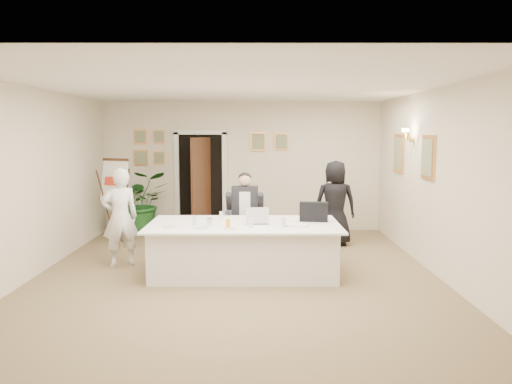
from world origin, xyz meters
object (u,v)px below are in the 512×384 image
object	(u,v)px
steel_jug	(209,222)
standing_woman	(335,203)
conference_table	(244,248)
flip_chart	(118,205)
laptop	(257,214)
oj_glass	(228,224)
seated_man	(245,213)
paper_stack	(298,225)
potted_palm	(141,202)
standing_man	(120,217)
laptop_bag	(314,212)

from	to	relation	value
steel_jug	standing_woman	bearing A→B (deg)	44.17
conference_table	flip_chart	bearing A→B (deg)	139.24
conference_table	laptop	size ratio (longest dim) A/B	7.99
oj_glass	seated_man	bearing A→B (deg)	82.44
flip_chart	steel_jug	world-z (taller)	flip_chart
laptop	steel_jug	bearing A→B (deg)	-165.55
standing_woman	steel_jug	bearing A→B (deg)	43.01
conference_table	paper_stack	distance (m)	0.91
potted_palm	paper_stack	xyz separation A→B (m)	(3.06, -3.33, 0.12)
standing_man	potted_palm	distance (m)	2.67
flip_chart	potted_palm	bearing A→B (deg)	77.55
seated_man	potted_palm	xyz separation A→B (m)	(-2.26, 1.92, -0.06)
flip_chart	laptop	world-z (taller)	flip_chart
laptop_bag	conference_table	bearing A→B (deg)	-163.70
flip_chart	steel_jug	bearing A→B (deg)	-49.38
potted_palm	laptop_bag	xyz separation A→B (m)	(3.34, -2.94, 0.25)
potted_palm	paper_stack	distance (m)	4.53
standing_woman	paper_stack	bearing A→B (deg)	66.54
conference_table	laptop	xyz separation A→B (m)	(0.20, 0.03, 0.52)
standing_woman	laptop	world-z (taller)	standing_woman
conference_table	potted_palm	world-z (taller)	potted_palm
standing_woman	potted_palm	distance (m)	4.12
conference_table	steel_jug	distance (m)	0.69
standing_man	steel_jug	size ratio (longest dim) A/B	14.37
oj_glass	paper_stack	bearing A→B (deg)	8.97
standing_man	paper_stack	distance (m)	2.86
flip_chart	laptop	distance (m)	3.42
laptop	standing_man	bearing A→B (deg)	167.79
standing_man	oj_glass	bearing A→B (deg)	126.46
seated_man	conference_table	bearing A→B (deg)	-104.39
potted_palm	paper_stack	size ratio (longest dim) A/B	4.37
paper_stack	conference_table	bearing A→B (deg)	164.32
laptop	steel_jug	distance (m)	0.74
steel_jug	laptop	bearing A→B (deg)	15.57
conference_table	standing_woman	bearing A→B (deg)	49.30
flip_chart	potted_palm	xyz separation A→B (m)	(0.21, 0.97, -0.08)
flip_chart	potted_palm	size ratio (longest dim) A/B	1.20
seated_man	laptop	distance (m)	1.19
flip_chart	standing_woman	distance (m)	4.18
potted_palm	steel_jug	bearing A→B (deg)	-61.69
paper_stack	laptop	bearing A→B (deg)	156.84
standing_woman	steel_jug	world-z (taller)	standing_woman
potted_palm	standing_woman	bearing A→B (deg)	-16.25
standing_woman	seated_man	bearing A→B (deg)	23.23
paper_stack	standing_woman	bearing A→B (deg)	67.69
seated_man	flip_chart	bearing A→B (deg)	144.11
seated_man	laptop_bag	size ratio (longest dim) A/B	3.39
conference_table	oj_glass	xyz separation A→B (m)	(-0.22, -0.38, 0.45)
laptop_bag	standing_woman	bearing A→B (deg)	78.40
flip_chart	paper_stack	distance (m)	4.04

